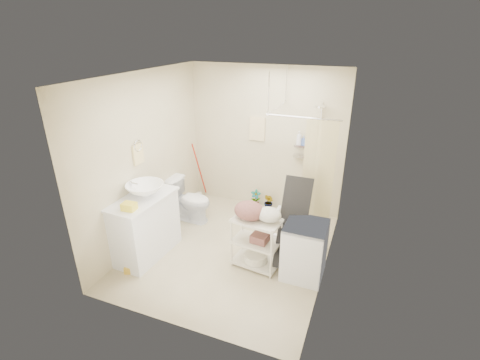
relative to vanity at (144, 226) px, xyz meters
The scene contains 23 objects.
floor 1.36m from the vanity, 25.07° to the left, with size 3.20×3.20×0.00m, color #B8AD8A.
ceiling 2.48m from the vanity, 25.07° to the left, with size 2.80×3.20×0.04m, color silver.
wall_back 2.57m from the vanity, 61.57° to the left, with size 2.80×0.04×2.60m, color beige.
wall_front 1.77m from the vanity, 42.35° to the right, with size 2.80×0.04×2.60m, color beige.
wall_left 1.02m from the vanity, 113.86° to the left, with size 0.04×3.20×2.60m, color beige.
wall_right 2.75m from the vanity, 11.97° to the left, with size 0.04×3.20×2.60m, color beige.
vanity is the anchor object (origin of this frame).
sink 0.57m from the vanity, 66.73° to the left, with size 0.54×0.54×0.19m, color white.
counter_basket 0.64m from the vanity, 75.98° to the right, with size 0.18×0.14×0.10m, color yellow.
floor_basket 0.60m from the vanity, 82.16° to the right, with size 0.26×0.20×0.14m, color gold.
toilet 1.16m from the vanity, 84.04° to the left, with size 0.43×0.75×0.77m, color silver.
mop 1.97m from the vanity, 94.10° to the left, with size 0.11×0.11×1.16m, color #A41405, non-canonical shape.
potted_plant_a 2.26m from the vanity, 61.83° to the left, with size 0.19×0.13×0.37m, color brown.
potted_plant_b 2.37m from the vanity, 55.77° to the left, with size 0.20×0.16×0.36m, color brown.
hanging_towel 2.57m from the vanity, 64.55° to the left, with size 0.28×0.03×0.42m, color beige.
towel_ring 1.08m from the vanity, 122.70° to the left, with size 0.04×0.22×0.34m, color #EED88C, non-canonical shape.
tp_holder 0.67m from the vanity, 108.65° to the left, with size 0.08×0.12×0.14m, color silver, non-canonical shape.
shower 2.63m from the vanity, 38.39° to the left, with size 1.10×1.10×2.10m, color white, non-canonical shape.
shampoo_bottle_a 2.89m from the vanity, 49.05° to the left, with size 0.09×0.09×0.23m, color silver.
shampoo_bottle_b 2.93m from the vanity, 48.15° to the left, with size 0.07×0.07×0.15m, color #4C68B0.
washing_machine 2.33m from the vanity, ahead, with size 0.54×0.56×0.79m, color silver.
laundry_rack 1.66m from the vanity, 11.45° to the left, with size 0.65×0.38×0.90m, color beige, non-canonical shape.
ironing_board 2.16m from the vanity, 14.66° to the left, with size 0.38×0.11×1.35m, color black, non-canonical shape.
Camera 1 is at (1.76, -4.12, 3.14)m, focal length 26.00 mm.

